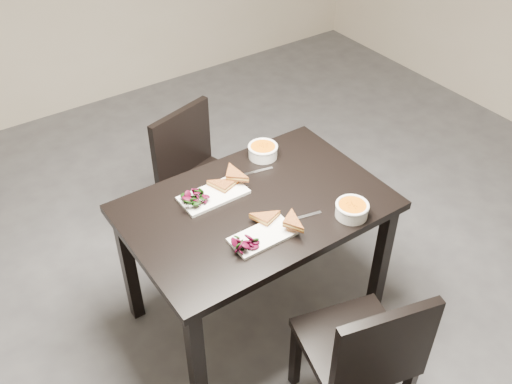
# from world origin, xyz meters

# --- Properties ---
(ground) EXTENTS (5.00, 5.00, 0.00)m
(ground) POSITION_xyz_m (0.00, 0.00, 0.00)
(ground) COLOR #47474C
(ground) RESTS_ON ground
(table) EXTENTS (1.20, 0.80, 0.75)m
(table) POSITION_xyz_m (-0.29, -0.12, 0.65)
(table) COLOR black
(table) RESTS_ON ground
(chair_near) EXTENTS (0.51, 0.51, 0.85)m
(chair_near) POSITION_xyz_m (-0.28, -0.88, 0.48)
(chair_near) COLOR black
(chair_near) RESTS_ON ground
(chair_far) EXTENTS (0.52, 0.52, 0.85)m
(chair_far) POSITION_xyz_m (-0.23, 0.55, 0.48)
(chair_far) COLOR black
(chair_far) RESTS_ON ground
(plate_near) EXTENTS (0.29, 0.14, 0.01)m
(plate_near) POSITION_xyz_m (-0.40, -0.32, 0.76)
(plate_near) COLOR white
(plate_near) RESTS_ON table
(sandwich_near) EXTENTS (0.17, 0.15, 0.05)m
(sandwich_near) POSITION_xyz_m (-0.33, -0.31, 0.79)
(sandwich_near) COLOR #A05621
(sandwich_near) RESTS_ON plate_near
(salad_near) EXTENTS (0.09, 0.08, 0.04)m
(salad_near) POSITION_xyz_m (-0.50, -0.32, 0.78)
(salad_near) COLOR black
(salad_near) RESTS_ON plate_near
(soup_bowl_near) EXTENTS (0.15, 0.15, 0.07)m
(soup_bowl_near) POSITION_xyz_m (0.02, -0.43, 0.79)
(soup_bowl_near) COLOR white
(soup_bowl_near) RESTS_ON table
(cutlery_near) EXTENTS (0.18, 0.06, 0.00)m
(cutlery_near) POSITION_xyz_m (-0.17, -0.31, 0.75)
(cutlery_near) COLOR silver
(cutlery_near) RESTS_ON table
(plate_far) EXTENTS (0.32, 0.16, 0.02)m
(plate_far) POSITION_xyz_m (-0.43, 0.04, 0.76)
(plate_far) COLOR white
(plate_far) RESTS_ON table
(sandwich_far) EXTENTS (0.19, 0.16, 0.05)m
(sandwich_far) POSITION_xyz_m (-0.36, 0.02, 0.79)
(sandwich_far) COLOR #A05621
(sandwich_far) RESTS_ON plate_far
(salad_far) EXTENTS (0.10, 0.09, 0.04)m
(salad_far) POSITION_xyz_m (-0.53, 0.04, 0.79)
(salad_far) COLOR black
(salad_far) RESTS_ON plate_far
(soup_bowl_far) EXTENTS (0.15, 0.15, 0.07)m
(soup_bowl_far) POSITION_xyz_m (-0.05, 0.17, 0.79)
(soup_bowl_far) COLOR white
(soup_bowl_far) RESTS_ON table
(cutlery_far) EXTENTS (0.18, 0.05, 0.00)m
(cutlery_far) POSITION_xyz_m (-0.15, 0.08, 0.75)
(cutlery_far) COLOR silver
(cutlery_far) RESTS_ON table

